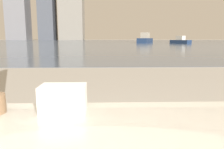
{
  "coord_description": "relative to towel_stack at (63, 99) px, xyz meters",
  "views": [
    {
      "loc": [
        0.04,
        -0.38,
        0.99
      ],
      "look_at": [
        0.12,
        2.09,
        0.58
      ],
      "focal_mm": 35.0,
      "sensor_mm": 36.0,
      "label": 1
    }
  ],
  "objects": [
    {
      "name": "towel_stack",
      "position": [
        0.0,
        0.0,
        0.0
      ],
      "size": [
        0.26,
        0.16,
        0.16
      ],
      "color": "white",
      "rests_on": "bathtub"
    },
    {
      "name": "harbor_water",
      "position": [
        0.2,
        61.15,
        -0.64
      ],
      "size": [
        180.0,
        110.0,
        0.01
      ],
      "color": "slate",
      "rests_on": "ground_plane"
    },
    {
      "name": "harbor_boat_0",
      "position": [
        13.59,
        37.53,
        -0.14
      ],
      "size": [
        3.12,
        3.84,
        1.4
      ],
      "color": "navy",
      "rests_on": "harbor_water"
    },
    {
      "name": "harbor_boat_2",
      "position": [
        8.24,
        42.78,
        0.1
      ],
      "size": [
        4.06,
        5.84,
        2.08
      ],
      "color": "navy",
      "rests_on": "harbor_water"
    }
  ]
}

